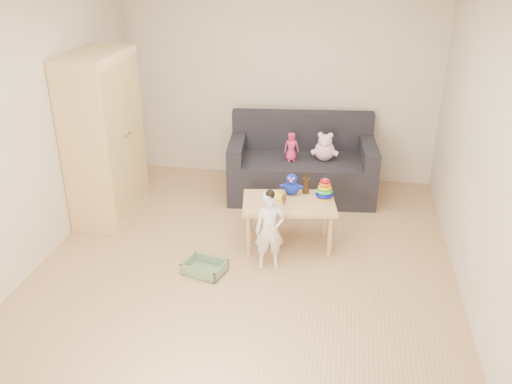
% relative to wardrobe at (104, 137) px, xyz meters
% --- Properties ---
extents(room, '(4.50, 4.50, 4.50)m').
position_rel_wardrobe_xyz_m(room, '(1.73, -0.78, 0.37)').
color(room, tan).
rests_on(room, ground).
extents(wardrobe, '(0.51, 1.03, 1.85)m').
position_rel_wardrobe_xyz_m(wardrobe, '(0.00, 0.00, 0.00)').
color(wardrobe, '#E4B17D').
rests_on(wardrobe, ground).
extents(sofa, '(1.83, 1.05, 0.49)m').
position_rel_wardrobe_xyz_m(sofa, '(2.11, 0.85, -0.68)').
color(sofa, black).
rests_on(sofa, ground).
extents(play_table, '(1.01, 0.72, 0.49)m').
position_rel_wardrobe_xyz_m(play_table, '(2.09, -0.36, -0.68)').
color(play_table, '#D7BC76').
rests_on(play_table, ground).
extents(storage_bin, '(0.44, 0.37, 0.11)m').
position_rel_wardrobe_xyz_m(storage_bin, '(1.37, -1.04, -0.87)').
color(storage_bin, '#64835E').
rests_on(storage_bin, ground).
extents(toddler, '(0.32, 0.26, 0.77)m').
position_rel_wardrobe_xyz_m(toddler, '(1.96, -0.81, -0.54)').
color(toddler, white).
rests_on(toddler, ground).
extents(pink_bear, '(0.28, 0.25, 0.29)m').
position_rel_wardrobe_xyz_m(pink_bear, '(2.38, 0.84, -0.29)').
color(pink_bear, '#FFBBD3').
rests_on(pink_bear, sofa).
extents(doll, '(0.20, 0.16, 0.34)m').
position_rel_wardrobe_xyz_m(doll, '(1.99, 0.75, -0.26)').
color(doll, '#E92B6E').
rests_on(doll, sofa).
extents(ring_stacker, '(0.18, 0.18, 0.21)m').
position_rel_wardrobe_xyz_m(ring_stacker, '(2.44, -0.22, -0.35)').
color(ring_stacker, '#FCAB0D').
rests_on(ring_stacker, play_table).
extents(brown_bottle, '(0.07, 0.07, 0.21)m').
position_rel_wardrobe_xyz_m(brown_bottle, '(2.24, -0.12, -0.35)').
color(brown_bottle, black).
rests_on(brown_bottle, play_table).
extents(blue_plush, '(0.23, 0.20, 0.24)m').
position_rel_wardrobe_xyz_m(blue_plush, '(2.10, -0.18, -0.32)').
color(blue_plush, '#1427BC').
rests_on(blue_plush, play_table).
extents(wooden_figure, '(0.05, 0.04, 0.11)m').
position_rel_wardrobe_xyz_m(wooden_figure, '(2.05, -0.42, -0.38)').
color(wooden_figure, brown).
rests_on(wooden_figure, play_table).
extents(yellow_book, '(0.21, 0.21, 0.02)m').
position_rel_wardrobe_xyz_m(yellow_book, '(1.94, -0.27, -0.43)').
color(yellow_book, '#F8F51A').
rests_on(yellow_book, play_table).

